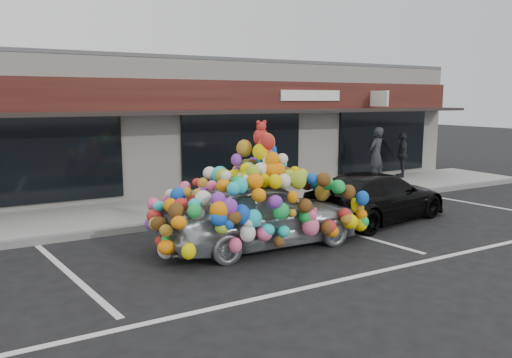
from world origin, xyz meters
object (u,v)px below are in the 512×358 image
toy_car (261,205)px  black_sedan (376,197)px  pedestrian_c (402,155)px  pedestrian_a (376,155)px

toy_car → black_sedan: 3.64m
toy_car → black_sedan: toy_car is taller
toy_car → black_sedan: size_ratio=1.04×
black_sedan → pedestrian_c: 6.67m
black_sedan → pedestrian_c: size_ratio=2.55×
toy_car → pedestrian_c: (8.76, 4.68, 0.11)m
toy_car → black_sedan: bearing=-81.6°
black_sedan → pedestrian_a: (3.49, 3.80, 0.49)m
pedestrian_c → toy_car: bearing=-20.1°
toy_car → black_sedan: (3.60, 0.48, -0.26)m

